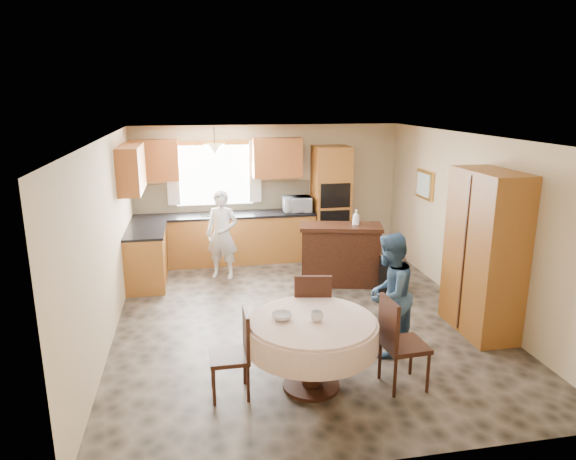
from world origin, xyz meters
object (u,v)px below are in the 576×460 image
(dining_table, at_px, (312,335))
(chair_right, at_px, (398,339))
(cupboard, at_px, (484,253))
(oven_tower, at_px, (331,202))
(chair_back, at_px, (312,310))
(chair_left, at_px, (236,349))
(person_dining, at_px, (389,295))
(person_sink, at_px, (222,235))
(sideboard, at_px, (340,256))

(dining_table, distance_m, chair_right, 0.90)
(dining_table, bearing_deg, cupboard, 20.75)
(oven_tower, distance_m, chair_back, 3.97)
(cupboard, bearing_deg, chair_left, -164.29)
(oven_tower, relative_size, chair_right, 2.11)
(dining_table, bearing_deg, chair_left, 178.41)
(dining_table, xyz_separation_m, person_dining, (1.06, 0.57, 0.14))
(person_dining, bearing_deg, chair_right, 33.77)
(chair_left, distance_m, chair_right, 1.68)
(person_sink, bearing_deg, sideboard, 0.91)
(sideboard, height_order, person_dining, person_dining)
(dining_table, bearing_deg, chair_right, -9.58)
(sideboard, distance_m, person_dining, 2.40)
(oven_tower, relative_size, person_dining, 1.42)
(sideboard, xyz_separation_m, chair_left, (-1.96, -2.94, 0.04))
(chair_back, bearing_deg, chair_right, 140.46)
(oven_tower, height_order, chair_back, oven_tower)
(person_sink, distance_m, person_dining, 3.53)
(sideboard, xyz_separation_m, person_dining, (-0.12, -2.38, 0.28))
(sideboard, xyz_separation_m, dining_table, (-1.18, -2.96, 0.14))
(chair_right, bearing_deg, chair_back, 36.36)
(dining_table, relative_size, person_sink, 0.91)
(sideboard, bearing_deg, chair_back, -100.82)
(oven_tower, distance_m, chair_left, 4.97)
(sideboard, bearing_deg, chair_right, -82.05)
(sideboard, height_order, chair_right, chair_right)
(oven_tower, xyz_separation_m, person_dining, (-0.35, -3.87, -0.31))
(oven_tower, bearing_deg, person_sink, -158.97)
(sideboard, bearing_deg, cupboard, -43.87)
(oven_tower, xyz_separation_m, sideboard, (-0.23, -1.49, -0.59))
(person_sink, xyz_separation_m, person_dining, (1.75, -3.07, -0.00))
(oven_tower, distance_m, chair_right, 4.66)
(chair_right, distance_m, person_dining, 0.77)
(person_sink, bearing_deg, chair_back, -52.67)
(oven_tower, height_order, person_sink, oven_tower)
(chair_back, xyz_separation_m, chair_right, (0.72, -0.86, -0.02))
(chair_back, bearing_deg, cupboard, -163.73)
(person_dining, bearing_deg, person_sink, -103.07)
(chair_left, relative_size, person_dining, 0.62)
(person_dining, bearing_deg, dining_table, -14.44)
(sideboard, distance_m, person_sink, 2.01)
(cupboard, height_order, dining_table, cupboard)
(chair_left, distance_m, person_sink, 3.63)
(chair_back, relative_size, person_sink, 0.69)
(oven_tower, height_order, sideboard, oven_tower)
(person_sink, bearing_deg, chair_right, -46.41)
(sideboard, height_order, person_sink, person_sink)
(oven_tower, xyz_separation_m, chair_left, (-2.20, -4.43, -0.55))
(chair_back, bearing_deg, person_sink, -63.14)
(cupboard, height_order, chair_back, cupboard)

